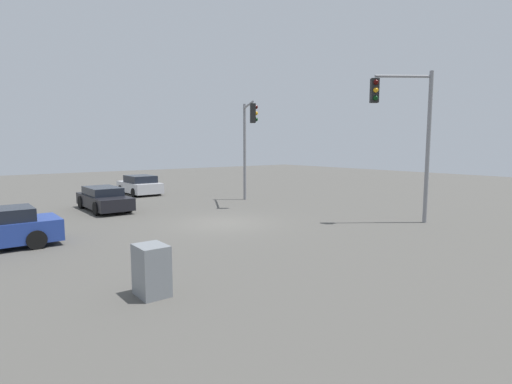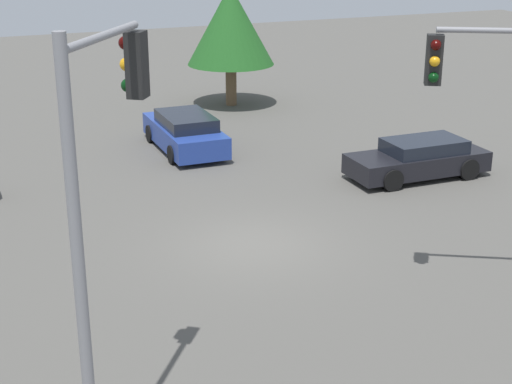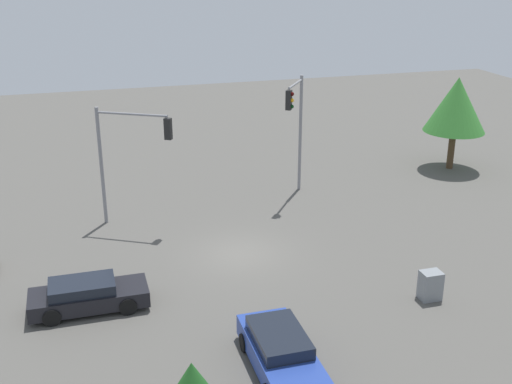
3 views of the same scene
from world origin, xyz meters
TOP-DOWN VIEW (x-y plane):
  - ground_plane at (0.00, 0.00)m, footprint 80.00×80.00m
  - sedan_dark at (7.05, 3.09)m, footprint 4.60×1.89m
  - sedan_blue at (0.95, 8.92)m, footprint 2.01×4.70m
  - traffic_signal_cross at (-5.05, -6.61)m, footprint 1.76×2.38m
  - tree_corner at (5.00, 14.97)m, footprint 3.82×3.82m

SIDE VIEW (x-z plane):
  - ground_plane at x=0.00m, z-range 0.00..0.00m
  - sedan_dark at x=7.05m, z-range 0.00..1.26m
  - sedan_blue at x=0.95m, z-range -0.01..1.37m
  - tree_corner at x=5.00m, z-range 0.90..6.16m
  - traffic_signal_cross at x=-5.05m, z-range 1.15..7.95m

